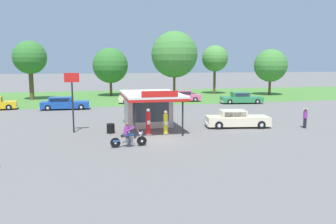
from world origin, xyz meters
TOP-DOWN VIEW (x-y plane):
  - ground_plane at (0.00, 0.00)m, footprint 300.00×300.00m
  - grass_verge_strip at (0.00, 30.00)m, footprint 120.00×24.00m
  - service_station_kiosk at (0.08, 4.51)m, footprint 4.42×6.91m
  - gas_pump_nearside at (-0.58, 0.96)m, footprint 0.44×0.44m
  - gas_pump_offside at (0.74, 0.96)m, footprint 0.44×0.44m
  - motorcycle_with_rider at (-2.39, -2.04)m, footprint 2.34×0.70m
  - featured_classic_sedan at (7.15, 2.50)m, footprint 5.53×2.70m
  - parked_car_back_row_centre_right at (14.73, 17.54)m, footprint 5.78×2.67m
  - parked_car_back_row_centre_left at (7.79, 21.59)m, footprint 5.35×2.38m
  - parked_car_back_row_far_left at (-7.62, 16.88)m, footprint 5.60×2.11m
  - parked_car_back_row_left at (1.58, 21.02)m, footprint 5.39×2.09m
  - bystander_strolling_foreground at (12.42, 0.79)m, footprint 0.36×0.36m
  - tree_oak_left at (16.15, 31.21)m, footprint 4.41×4.41m
  - tree_oak_right at (8.35, 29.38)m, footprint 7.38×7.38m
  - tree_oak_distant_spare at (-1.42, 31.67)m, footprint 5.63×5.63m
  - tree_oak_centre at (-12.94, 28.44)m, footprint 4.72×4.72m
  - tree_oak_far_right at (24.45, 27.26)m, footprint 5.38×5.38m
  - roadside_pole_sign at (-5.98, 3.31)m, footprint 1.10×0.12m
  - spare_tire_stack at (-3.23, 2.46)m, footprint 0.60×0.60m

SIDE VIEW (x-z plane):
  - ground_plane at x=0.00m, z-range 0.00..0.00m
  - grass_verge_strip at x=0.00m, z-range 0.00..0.01m
  - spare_tire_stack at x=-3.23m, z-range 0.00..0.72m
  - featured_classic_sedan at x=7.15m, z-range -0.06..1.36m
  - motorcycle_with_rider at x=-2.39m, z-range -0.14..1.44m
  - parked_car_back_row_far_left at x=-7.62m, z-range -0.04..1.37m
  - parked_car_back_row_centre_right at x=14.73m, z-range -0.07..1.42m
  - parked_car_back_row_centre_left at x=7.79m, z-range -0.06..1.42m
  - parked_car_back_row_left at x=1.58m, z-range -0.06..1.45m
  - gas_pump_offside at x=0.74m, z-range -0.08..1.74m
  - bystander_strolling_foreground at x=12.42m, z-range 0.06..1.70m
  - gas_pump_nearside at x=-0.58m, z-range -0.08..1.92m
  - service_station_kiosk at x=0.08m, z-range 0.04..3.42m
  - roadside_pole_sign at x=-5.98m, z-range 0.85..5.42m
  - tree_oak_far_right at x=24.45m, z-range 1.08..8.65m
  - tree_oak_distant_spare at x=-1.42m, z-range 1.03..8.74m
  - tree_oak_left at x=16.15m, z-range 1.83..10.09m
  - tree_oak_centre at x=-12.94m, z-range 1.79..10.23m
  - tree_oak_right at x=8.35m, z-range 1.30..11.62m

